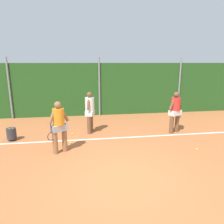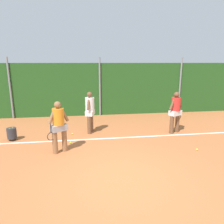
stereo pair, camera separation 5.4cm
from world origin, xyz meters
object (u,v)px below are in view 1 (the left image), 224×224
Objects in this scene: player_midcourt at (175,110)px; tennis_ball_0 at (197,149)px; tennis_ball_1 at (72,134)px; tennis_ball_3 at (176,128)px; player_backcourt_far at (90,110)px; tennis_ball_5 at (71,143)px; ball_hopper at (11,133)px; player_foreground_near at (59,125)px.

player_midcourt is 27.14× the size of tennis_ball_0.
tennis_ball_1 is 4.77m from tennis_ball_3.
tennis_ball_5 is (-0.80, -1.18, -0.97)m from player_backcourt_far.
ball_hopper is at bearing 163.96° from tennis_ball_0.
tennis_ball_0 is at bearing -15.99° from tennis_ball_5.
player_backcourt_far reaches higher than player_foreground_near.
tennis_ball_3 is (7.08, 0.51, -0.26)m from ball_hopper.
player_midcourt is 27.14× the size of tennis_ball_3.
tennis_ball_0 is at bearing 143.38° from player_foreground_near.
tennis_ball_5 is at bearing -166.18° from tennis_ball_3.
tennis_ball_3 is at bearing 31.41° from player_midcourt.
tennis_ball_5 is at bearing 164.01° from tennis_ball_0.
tennis_ball_1 is (-0.78, -0.19, -0.97)m from player_backcourt_far.
player_foreground_near is 4.85m from tennis_ball_0.
tennis_ball_1 and tennis_ball_3 have the same top height.
tennis_ball_5 is (0.31, 0.74, -0.96)m from player_foreground_near.
ball_hopper is 7.78× the size of tennis_ball_3.
ball_hopper is 7.78× the size of tennis_ball_0.
tennis_ball_3 is at bearing -73.99° from player_backcourt_far.
player_midcourt is 4.53m from tennis_ball_1.
tennis_ball_3 is at bearing 81.36° from tennis_ball_0.
player_midcourt is at bearing 89.62° from tennis_ball_0.
tennis_ball_5 is at bearing 161.87° from player_backcourt_far.
tennis_ball_0 is 4.59m from tennis_ball_5.
ball_hopper is at bearing 115.52° from player_backcourt_far.
tennis_ball_3 is (3.99, -0.00, -0.97)m from player_backcourt_far.
player_midcourt reaches higher than ball_hopper.
player_foreground_near is 2.01m from tennis_ball_1.
player_midcourt is at bearing 166.02° from player_foreground_near.
player_foreground_near is 26.83× the size of tennis_ball_5.
player_foreground_near is at bearing -112.39° from tennis_ball_5.
ball_hopper reaches higher than tennis_ball_1.
ball_hopper is at bearing 163.85° from tennis_ball_5.
player_foreground_near is 3.45× the size of ball_hopper.
player_foreground_near reaches higher than tennis_ball_5.
tennis_ball_0 is (-0.01, -1.91, -0.97)m from player_midcourt.
tennis_ball_0 is 1.00× the size of tennis_ball_3.
ball_hopper is at bearing -175.85° from tennis_ball_3.
player_midcourt is at bearing -123.85° from tennis_ball_3.
player_backcourt_far is 27.15× the size of tennis_ball_0.
player_midcourt is 1.16m from tennis_ball_3.
tennis_ball_5 is (2.29, -0.66, -0.26)m from ball_hopper.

